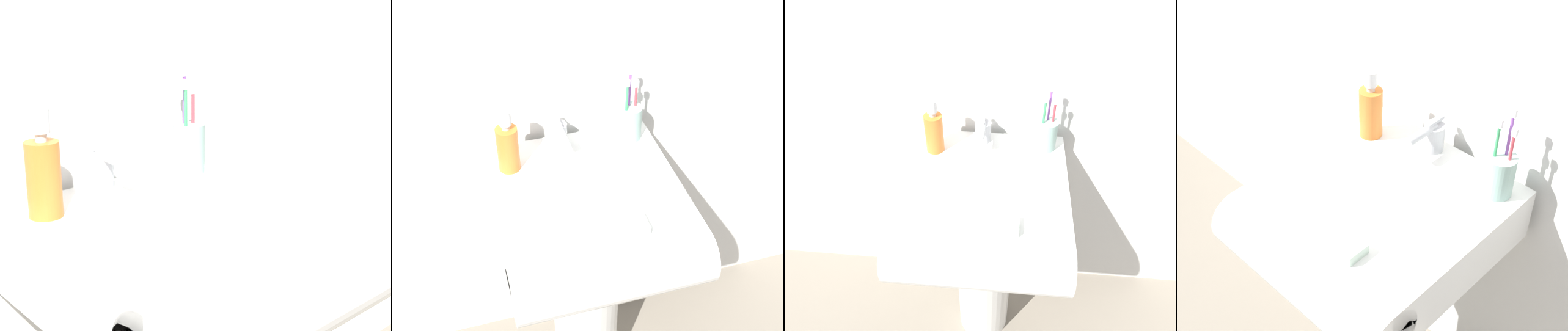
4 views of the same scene
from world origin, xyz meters
The scene contains 7 objects.
wall_back centered at (0.00, 0.28, 1.20)m, with size 5.00×0.05×2.40m, color silver.
sink_pedestal centered at (0.00, 0.00, 0.34)m, with size 0.20×0.20×0.68m, color white.
sink_basin centered at (0.00, -0.05, 0.75)m, with size 0.49×0.55×0.14m.
faucet centered at (-0.02, 0.19, 0.86)m, with size 0.05×0.12×0.09m.
toothbrush_cup centered at (0.18, 0.18, 0.87)m, with size 0.07×0.07×0.22m.
soap_bottle centered at (-0.17, 0.13, 0.89)m, with size 0.06×0.06×0.18m.
bar_soap centered at (0.06, -0.18, 0.83)m, with size 0.09×0.05×0.02m, color silver.
Camera 2 is at (-0.32, -1.11, 1.86)m, focal length 55.00 mm.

